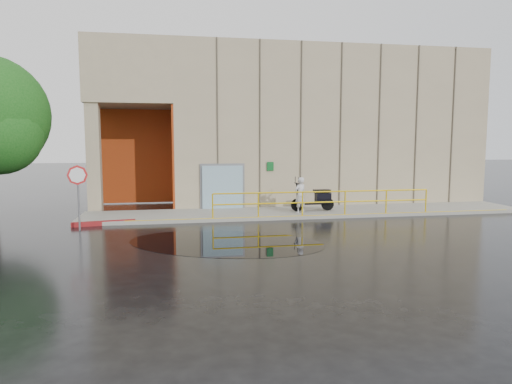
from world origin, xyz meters
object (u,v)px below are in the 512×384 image
(scooter, at_px, (313,191))
(red_curb, at_px, (104,223))
(stop_sign, at_px, (78,183))
(person, at_px, (300,195))

(scooter, height_order, red_curb, scooter)
(stop_sign, bearing_deg, red_curb, 60.74)
(stop_sign, relative_size, red_curb, 1.01)
(scooter, height_order, stop_sign, stop_sign)
(scooter, bearing_deg, person, -146.27)
(scooter, distance_m, red_curb, 9.07)
(person, bearing_deg, stop_sign, -14.25)
(person, height_order, red_curb, person)
(person, distance_m, red_curb, 8.25)
(scooter, bearing_deg, red_curb, -172.81)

